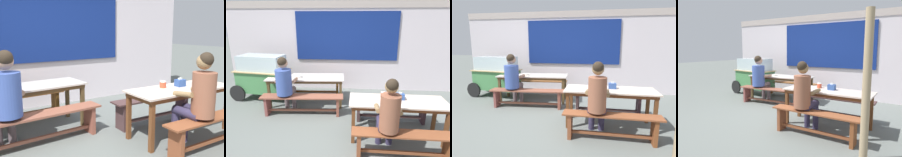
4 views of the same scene
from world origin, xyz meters
The scene contains 15 objects.
ground_plane centered at (0.00, 0.00, 0.00)m, with size 40.00×40.00×0.00m, color slate.
backdrop_wall centered at (0.01, 2.43, 1.38)m, with size 7.06×0.23×2.61m.
dining_table_far centered at (-0.81, 1.14, 0.66)m, with size 1.93×0.80×0.73m.
dining_table_near centered at (1.17, -0.18, 0.65)m, with size 1.71×0.65×0.73m.
bench_far_back centered at (-0.85, 1.74, 0.31)m, with size 1.79×0.41×0.45m.
bench_far_front centered at (-0.77, 0.55, 0.32)m, with size 1.87×0.44×0.45m.
bench_near_back centered at (1.18, 0.41, 0.30)m, with size 1.59×0.31×0.45m.
bench_near_front centered at (1.17, -0.78, 0.30)m, with size 1.59×0.28×0.45m.
food_cart centered at (-2.07, 1.40, 0.68)m, with size 1.72×0.89×1.20m.
person_left_back_turned centered at (-1.15, 0.58, 0.76)m, with size 0.46×0.57×1.34m.
person_near_front centered at (0.93, -0.70, 0.73)m, with size 0.41×0.57×1.31m.
tissue_box centered at (1.22, -0.11, 0.78)m, with size 0.14×0.11×0.13m.
condiment_jar centered at (0.93, -0.04, 0.78)m, with size 0.10×0.10×0.10m.
soup_bowl centered at (-0.98, 1.07, 0.75)m, with size 0.17×0.17×0.04m, color silver.
wooden_support_post centered at (2.06, -1.10, 1.02)m, with size 0.11×0.11×2.03m, color #9F8764.
Camera 4 is at (2.59, -3.91, 1.51)m, focal length 33.19 mm.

